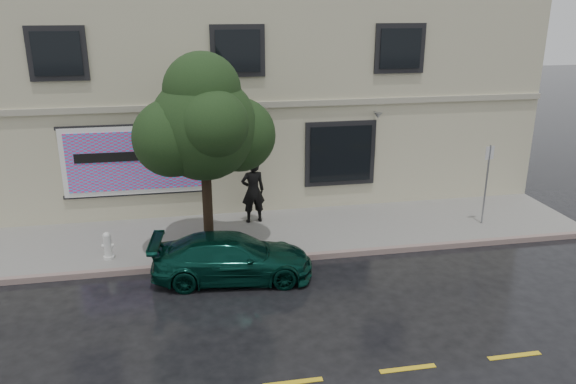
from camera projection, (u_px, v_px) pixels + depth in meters
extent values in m
plane|color=black|center=(265.00, 290.00, 13.41)|extent=(90.00, 90.00, 0.00)
cube|color=gray|center=(249.00, 235.00, 16.42)|extent=(20.00, 3.50, 0.15)
cube|color=slate|center=(257.00, 261.00, 14.79)|extent=(20.00, 0.18, 0.16)
cube|color=gold|center=(293.00, 382.00, 10.15)|extent=(19.00, 0.12, 0.01)
cube|color=#B5B491|center=(228.00, 90.00, 20.68)|extent=(20.00, 8.00, 7.00)
cube|color=#9E9984|center=(239.00, 105.00, 16.88)|extent=(20.00, 0.12, 0.18)
cube|color=black|center=(340.00, 153.00, 17.97)|extent=(2.30, 0.10, 2.10)
cube|color=black|center=(341.00, 154.00, 17.91)|extent=(2.00, 0.05, 1.80)
cube|color=black|center=(57.00, 54.00, 15.44)|extent=(1.30, 0.05, 1.20)
cube|color=black|center=(238.00, 51.00, 16.32)|extent=(1.30, 0.05, 1.20)
cube|color=black|center=(401.00, 49.00, 17.19)|extent=(1.30, 0.05, 1.20)
cube|color=white|center=(134.00, 161.00, 16.79)|extent=(4.20, 0.06, 2.10)
cube|color=#DB307C|center=(134.00, 161.00, 16.75)|extent=(3.90, 0.04, 1.80)
cube|color=black|center=(137.00, 193.00, 17.15)|extent=(4.30, 0.10, 0.10)
cube|color=black|center=(131.00, 126.00, 16.48)|extent=(4.30, 0.10, 0.10)
cube|color=black|center=(134.00, 156.00, 16.68)|extent=(3.40, 0.02, 0.28)
imported|color=#083228|center=(232.00, 257.00, 13.83)|extent=(4.09, 2.14, 1.14)
imported|color=black|center=(253.00, 191.00, 16.95)|extent=(0.77, 0.55, 1.98)
imported|color=black|center=(252.00, 148.00, 16.52)|extent=(1.02, 1.02, 0.66)
cylinder|color=black|center=(208.00, 209.00, 14.82)|extent=(0.26, 0.26, 2.41)
sphere|color=black|center=(204.00, 127.00, 14.12)|extent=(2.70, 2.70, 2.70)
cylinder|color=silver|center=(109.00, 257.00, 14.75)|extent=(0.29, 0.29, 0.08)
cylinder|color=silver|center=(108.00, 246.00, 14.65)|extent=(0.21, 0.21, 0.52)
sphere|color=silver|center=(107.00, 236.00, 14.56)|extent=(0.21, 0.21, 0.21)
cylinder|color=silver|center=(108.00, 246.00, 14.65)|extent=(0.30, 0.10, 0.10)
cylinder|color=gray|center=(486.00, 185.00, 16.73)|extent=(0.05, 0.05, 2.45)
cube|color=silver|center=(490.00, 153.00, 16.41)|extent=(0.30, 0.08, 0.40)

